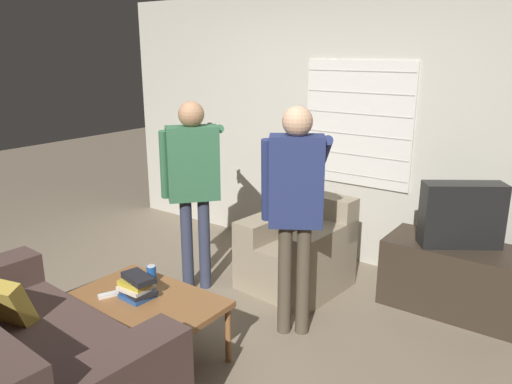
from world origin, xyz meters
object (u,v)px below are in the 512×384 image
(person_right_standing, at_px, (296,196))
(spare_remote, at_px, (108,295))
(couch_blue, at_px, (17,367))
(coffee_table, at_px, (149,303))
(person_left_standing, at_px, (193,173))
(soda_can, at_px, (152,274))
(book_stack, at_px, (137,287))
(tv, at_px, (462,215))
(armchair_beige, at_px, (298,250))

(person_right_standing, relative_size, spare_remote, 12.31)
(couch_blue, bearing_deg, coffee_table, 82.73)
(person_left_standing, height_order, spare_remote, person_left_standing)
(coffee_table, bearing_deg, person_right_standing, 54.03)
(soda_can, bearing_deg, coffee_table, -49.33)
(book_stack, height_order, soda_can, book_stack)
(coffee_table, bearing_deg, spare_remote, -148.48)
(person_left_standing, xyz_separation_m, spare_remote, (0.22, -1.09, -0.58))
(coffee_table, height_order, book_stack, book_stack)
(person_right_standing, distance_m, book_stack, 1.22)
(tv, relative_size, book_stack, 2.39)
(person_left_standing, distance_m, person_right_standing, 1.06)
(book_stack, xyz_separation_m, spare_remote, (-0.16, -0.11, -0.06))
(book_stack, relative_size, soda_can, 2.04)
(coffee_table, relative_size, spare_remote, 7.37)
(book_stack, height_order, spare_remote, book_stack)
(couch_blue, relative_size, person_left_standing, 1.10)
(tv, height_order, person_left_standing, person_left_standing)
(couch_blue, height_order, armchair_beige, couch_blue)
(armchair_beige, xyz_separation_m, person_right_standing, (0.36, -0.67, 0.72))
(coffee_table, xyz_separation_m, tv, (1.48, 1.86, 0.40))
(couch_blue, relative_size, book_stack, 6.97)
(tv, bearing_deg, book_stack, 16.73)
(person_right_standing, bearing_deg, spare_remote, -162.62)
(person_left_standing, bearing_deg, coffee_table, -113.94)
(armchair_beige, distance_m, person_right_standing, 1.05)
(coffee_table, height_order, spare_remote, spare_remote)
(book_stack, bearing_deg, soda_can, 112.35)
(couch_blue, height_order, book_stack, couch_blue)
(armchair_beige, bearing_deg, spare_remote, 79.07)
(armchair_beige, height_order, tv, tv)
(person_left_standing, relative_size, book_stack, 6.31)
(coffee_table, xyz_separation_m, soda_can, (-0.15, 0.17, 0.10))
(couch_blue, xyz_separation_m, armchair_beige, (0.41, 2.34, 0.01))
(armchair_beige, bearing_deg, book_stack, 83.69)
(soda_can, height_order, spare_remote, soda_can)
(coffee_table, distance_m, spare_remote, 0.27)
(armchair_beige, distance_m, soda_can, 1.40)
(book_stack, bearing_deg, coffee_table, 24.65)
(soda_can, bearing_deg, tv, 46.14)
(soda_can, bearing_deg, person_left_standing, 110.99)
(armchair_beige, xyz_separation_m, spare_remote, (-0.47, -1.65, 0.12))
(person_right_standing, xyz_separation_m, spare_remote, (-0.84, -0.98, -0.59))
(person_left_standing, xyz_separation_m, soda_can, (0.30, -0.78, -0.53))
(armchair_beige, height_order, spare_remote, armchair_beige)
(coffee_table, xyz_separation_m, book_stack, (-0.07, -0.03, 0.12))
(coffee_table, height_order, person_right_standing, person_right_standing)
(tv, xyz_separation_m, person_right_standing, (-0.87, -1.02, 0.25))
(coffee_table, bearing_deg, soda_can, 130.67)
(armchair_beige, xyz_separation_m, coffee_table, (-0.25, -1.51, 0.07))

